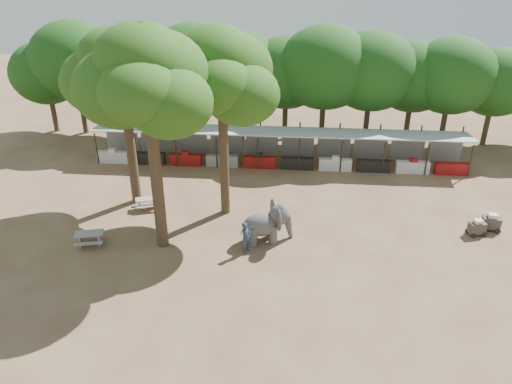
# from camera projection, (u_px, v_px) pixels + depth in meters

# --- Properties ---
(ground) EXTENTS (100.00, 100.00, 0.00)m
(ground) POSITION_uv_depth(u_px,v_px,m) (267.00, 271.00, 25.85)
(ground) COLOR brown
(ground) RESTS_ON ground
(vendor_stalls) EXTENTS (28.00, 2.99, 2.80)m
(vendor_stalls) POSITION_uv_depth(u_px,v_px,m) (279.00, 149.00, 37.57)
(vendor_stalls) COLOR #AAADB2
(vendor_stalls) RESTS_ON ground
(yard_tree_left) EXTENTS (7.10, 6.90, 11.02)m
(yard_tree_left) POSITION_uv_depth(u_px,v_px,m) (121.00, 75.00, 29.14)
(yard_tree_left) COLOR #332316
(yard_tree_left) RESTS_ON ground
(yard_tree_center) EXTENTS (7.10, 6.90, 12.04)m
(yard_tree_center) POSITION_uv_depth(u_px,v_px,m) (145.00, 82.00, 24.03)
(yard_tree_center) COLOR #332316
(yard_tree_center) RESTS_ON ground
(yard_tree_back) EXTENTS (7.10, 6.90, 11.36)m
(yard_tree_back) POSITION_uv_depth(u_px,v_px,m) (220.00, 76.00, 27.65)
(yard_tree_back) COLOR #332316
(yard_tree_back) RESTS_ON ground
(backdrop_trees) EXTENTS (46.46, 5.95, 8.33)m
(backdrop_trees) POSITION_uv_depth(u_px,v_px,m) (283.00, 75.00, 40.16)
(backdrop_trees) COLOR #332316
(backdrop_trees) RESTS_ON ground
(elephant) EXTENTS (3.07, 2.27, 2.28)m
(elephant) POSITION_uv_depth(u_px,v_px,m) (268.00, 223.00, 27.92)
(elephant) COLOR #434040
(elephant) RESTS_ON ground
(handler) EXTENTS (0.70, 0.79, 1.84)m
(handler) POSITION_uv_depth(u_px,v_px,m) (246.00, 238.00, 26.98)
(handler) COLOR #26384C
(handler) RESTS_ON ground
(picnic_table_near) EXTENTS (1.83, 1.72, 0.77)m
(picnic_table_near) POSITION_uv_depth(u_px,v_px,m) (89.00, 237.00, 27.82)
(picnic_table_near) COLOR gray
(picnic_table_near) RESTS_ON ground
(picnic_table_far) EXTENTS (1.68, 1.59, 0.68)m
(picnic_table_far) POSITION_uv_depth(u_px,v_px,m) (147.00, 202.00, 31.61)
(picnic_table_far) COLOR gray
(picnic_table_far) RESTS_ON ground
(cart_front) EXTENTS (1.15, 0.91, 0.99)m
(cart_front) POSITION_uv_depth(u_px,v_px,m) (477.00, 227.00, 28.77)
(cart_front) COLOR #362D23
(cart_front) RESTS_ON ground
(cart_back) EXTENTS (1.19, 0.88, 1.07)m
(cart_back) POSITION_uv_depth(u_px,v_px,m) (491.00, 222.00, 29.22)
(cart_back) COLOR #362D23
(cart_back) RESTS_ON ground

